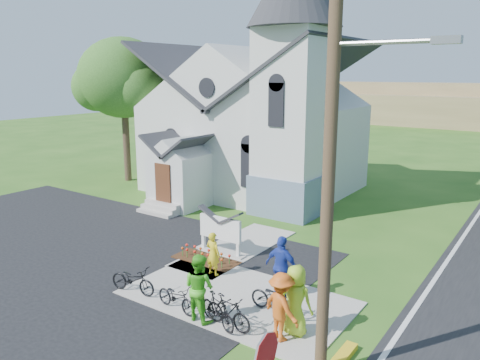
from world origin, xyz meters
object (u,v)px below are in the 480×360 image
Objects in this scene: bike_0 at (133,280)px; cyclist_3 at (281,307)px; bike_1 at (218,310)px; cyclist_2 at (282,267)px; bike_4 at (276,298)px; bike_2 at (176,297)px; cyclist_1 at (199,287)px; cyclist_4 at (296,300)px; cyclist_0 at (213,254)px; bike_3 at (228,312)px; church_sign at (220,229)px; utility_pole at (333,148)px.

cyclist_3 is at bearing -93.10° from bike_0.
bike_1 is 0.79× the size of cyclist_2.
bike_0 is 0.85× the size of cyclist_2.
cyclist_3 is at bearing 122.84° from cyclist_2.
bike_4 is at bearing -35.16° from cyclist_3.
bike_2 is 2.96m from bike_4.
cyclist_1 is 0.99× the size of cyclist_2.
bike_0 is 0.86× the size of cyclist_4.
cyclist_4 is at bearing -46.28° from bike_1.
cyclist_3 reaches higher than cyclist_0.
cyclist_0 is at bearing 21.02° from bike_2.
bike_3 is (-1.48, -0.34, -0.46)m from cyclist_3.
church_sign is 1.40× the size of bike_2.
bike_0 is 0.99× the size of bike_4.
bike_1 is (0.65, 0.00, -0.51)m from cyclist_1.
cyclist_3 reaches higher than bike_4.
church_sign is at bearing 55.58° from bike_1.
bike_0 is (-0.21, -4.35, -0.53)m from church_sign.
bike_1 reaches higher than bike_0.
cyclist_4 reaches higher than church_sign.
cyclist_3 is 1.49m from bike_4.
utility_pole is at bearing 140.48° from cyclist_4.
bike_2 is at bearing 106.75° from cyclist_0.
bike_1 is 1.00× the size of bike_3.
cyclist_3 is (3.32, 0.42, 0.52)m from bike_2.
cyclist_2 is at bearing 6.91° from bike_1.
utility_pole is 5.76m from bike_4.
cyclist_0 is 3.34m from bike_4.
church_sign is 1.11× the size of cyclist_2.
utility_pole is 5.90m from cyclist_2.
cyclist_2 is 1.16× the size of bike_4.
cyclist_3 is at bearing -38.43° from church_sign.
cyclist_1 reaches higher than bike_4.
bike_4 is (-0.81, 1.15, -0.48)m from cyclist_3.
utility_pole reaches higher than cyclist_3.
bike_2 is at bearing 176.47° from utility_pole.
church_sign reaches higher than bike_2.
utility_pole reaches higher than bike_3.
bike_3 is at bearing 87.19° from cyclist_2.
church_sign reaches higher than bike_0.
church_sign is at bearing 144.40° from utility_pole.
bike_0 is 3.46m from bike_1.
cyclist_1 is (2.80, -0.05, 0.54)m from bike_0.
bike_4 is (0.96, 1.58, -0.02)m from bike_1.
utility_pole reaches higher than bike_2.
bike_1 is 0.99× the size of bike_2.
cyclist_1 is 1.05× the size of cyclist_3.
church_sign is at bearing -57.26° from cyclist_0.
bike_1 is 1.85m from bike_4.
bike_4 is at bearing -50.94° from bike_2.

